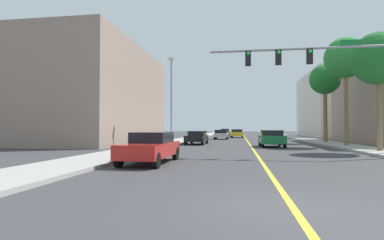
{
  "coord_description": "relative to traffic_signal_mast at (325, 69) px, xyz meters",
  "views": [
    {
      "loc": [
        -1.09,
        -6.29,
        1.61
      ],
      "look_at": [
        -5.01,
        19.1,
        2.29
      ],
      "focal_mm": 28.09,
      "sensor_mm": 36.0,
      "label": 1
    }
  ],
  "objects": [
    {
      "name": "ground",
      "position": [
        -3.65,
        30.95,
        -4.86
      ],
      "size": [
        192.0,
        192.0,
        0.0
      ],
      "primitive_type": "plane",
      "color": "#38383A"
    },
    {
      "name": "sidewalk_left",
      "position": [
        -11.68,
        30.95,
        -4.79
      ],
      "size": [
        3.01,
        168.0,
        0.15
      ],
      "primitive_type": "cube",
      "color": "#9E9B93",
      "rests_on": "ground"
    },
    {
      "name": "car_gray",
      "position": [
        -7.33,
        41.58,
        -4.13
      ],
      "size": [
        1.87,
        4.16,
        1.44
      ],
      "rotation": [
        0.0,
        0.0,
        0.01
      ],
      "color": "slate",
      "rests_on": "ground"
    },
    {
      "name": "car_red",
      "position": [
        -8.72,
        -3.98,
        -4.13
      ],
      "size": [
        1.89,
        4.49,
        1.41
      ],
      "rotation": [
        0.0,
        0.0,
        3.12
      ],
      "color": "red",
      "rests_on": "ground"
    },
    {
      "name": "building_left_near",
      "position": [
        -20.62,
        13.58,
        0.26
      ],
      "size": [
        11.16,
        19.54,
        10.25
      ],
      "primitive_type": "cube",
      "color": "gray",
      "rests_on": "ground"
    },
    {
      "name": "car_green",
      "position": [
        -1.95,
        8.87,
        -4.13
      ],
      "size": [
        1.97,
        3.93,
        1.42
      ],
      "rotation": [
        0.0,
        0.0,
        0.01
      ],
      "color": "#196638",
      "rests_on": "ground"
    },
    {
      "name": "building_right_far",
      "position": [
        15.93,
        40.57,
        0.93
      ],
      "size": [
        16.39,
        19.01,
        11.58
      ],
      "primitive_type": "cube",
      "color": "silver",
      "rests_on": "ground"
    },
    {
      "name": "car_black",
      "position": [
        -8.75,
        11.86,
        -4.16
      ],
      "size": [
        1.9,
        4.2,
        1.31
      ],
      "rotation": [
        0.0,
        0.0,
        3.11
      ],
      "color": "black",
      "rests_on": "ground"
    },
    {
      "name": "car_yellow",
      "position": [
        -4.93,
        32.9,
        -4.13
      ],
      "size": [
        2.06,
        4.26,
        1.38
      ],
      "rotation": [
        0.0,
        0.0,
        -0.02
      ],
      "color": "gold",
      "rests_on": "ground"
    },
    {
      "name": "lane_marking_center",
      "position": [
        -3.65,
        30.95,
        -4.86
      ],
      "size": [
        0.16,
        144.0,
        0.01
      ],
      "primitive_type": "cube",
      "color": "yellow",
      "rests_on": "ground"
    },
    {
      "name": "traffic_signal_mast",
      "position": [
        0.0,
        0.0,
        0.0
      ],
      "size": [
        9.7,
        0.36,
        6.27
      ],
      "color": "gray",
      "rests_on": "sidewalk_right"
    },
    {
      "name": "palm_near",
      "position": [
        4.28,
        3.63,
        1.21
      ],
      "size": [
        3.41,
        3.41,
        7.68
      ],
      "color": "brown",
      "rests_on": "sidewalk_right"
    },
    {
      "name": "car_silver",
      "position": [
        -7.13,
        25.37,
        -4.15
      ],
      "size": [
        1.94,
        3.87,
        1.34
      ],
      "rotation": [
        0.0,
        0.0,
        -0.02
      ],
      "color": "#BCBCC1",
      "rests_on": "ground"
    },
    {
      "name": "palm_far",
      "position": [
        4.28,
        15.81,
        1.75
      ],
      "size": [
        3.15,
        3.15,
        8.15
      ],
      "color": "brown",
      "rests_on": "sidewalk_right"
    },
    {
      "name": "street_lamp",
      "position": [
        -10.67,
        8.92,
        -0.39
      ],
      "size": [
        0.56,
        0.28,
        7.8
      ],
      "color": "gray",
      "rests_on": "sidewalk_left"
    },
    {
      "name": "sidewalk_right",
      "position": [
        4.38,
        30.95,
        -4.79
      ],
      "size": [
        3.01,
        168.0,
        0.15
      ],
      "primitive_type": "cube",
      "color": "#9E9B93",
      "rests_on": "ground"
    },
    {
      "name": "palm_mid",
      "position": [
        4.29,
        9.72,
        2.65
      ],
      "size": [
        3.46,
        3.46,
        9.17
      ],
      "color": "brown",
      "rests_on": "sidewalk_right"
    }
  ]
}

